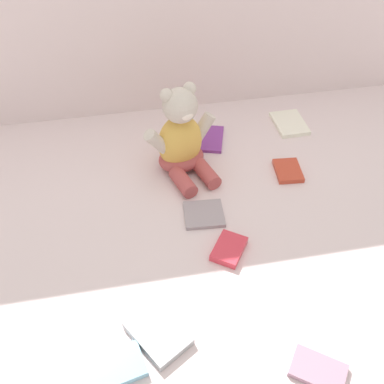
{
  "coord_description": "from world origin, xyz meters",
  "views": [
    {
      "loc": [
        -0.15,
        -0.9,
        0.91
      ],
      "look_at": [
        0.0,
        -0.1,
        0.1
      ],
      "focal_mm": 42.23,
      "sensor_mm": 36.0,
      "label": 1
    }
  ],
  "objects_px": {
    "book_case_0": "(212,139)",
    "book_case_8": "(318,370)",
    "book_case_7": "(158,333)",
    "book_case_6": "(112,369)",
    "book_case_1": "(288,171)",
    "teddy_bear": "(182,140)",
    "book_case_4": "(229,249)",
    "book_case_3": "(204,214)",
    "book_case_2": "(289,123)"
  },
  "relations": [
    {
      "from": "book_case_0",
      "to": "book_case_8",
      "type": "xyz_separation_m",
      "value": [
        0.05,
        -0.78,
        0.0
      ]
    },
    {
      "from": "book_case_0",
      "to": "book_case_7",
      "type": "relative_size",
      "value": 0.99
    },
    {
      "from": "book_case_6",
      "to": "book_case_1",
      "type": "bearing_deg",
      "value": -59.05
    },
    {
      "from": "teddy_bear",
      "to": "book_case_4",
      "type": "height_order",
      "value": "teddy_bear"
    },
    {
      "from": "book_case_1",
      "to": "teddy_bear",
      "type": "bearing_deg",
      "value": 169.72
    },
    {
      "from": "teddy_bear",
      "to": "book_case_8",
      "type": "height_order",
      "value": "teddy_bear"
    },
    {
      "from": "book_case_3",
      "to": "book_case_4",
      "type": "relative_size",
      "value": 1.11
    },
    {
      "from": "book_case_1",
      "to": "book_case_3",
      "type": "distance_m",
      "value": 0.31
    },
    {
      "from": "book_case_1",
      "to": "book_case_3",
      "type": "relative_size",
      "value": 0.93
    },
    {
      "from": "book_case_2",
      "to": "book_case_3",
      "type": "relative_size",
      "value": 1.27
    },
    {
      "from": "book_case_3",
      "to": "book_case_4",
      "type": "bearing_deg",
      "value": -159.82
    },
    {
      "from": "book_case_1",
      "to": "book_case_2",
      "type": "height_order",
      "value": "same"
    },
    {
      "from": "book_case_1",
      "to": "book_case_2",
      "type": "distance_m",
      "value": 0.24
    },
    {
      "from": "book_case_0",
      "to": "book_case_8",
      "type": "distance_m",
      "value": 0.78
    },
    {
      "from": "book_case_4",
      "to": "book_case_7",
      "type": "height_order",
      "value": "same"
    },
    {
      "from": "book_case_0",
      "to": "book_case_7",
      "type": "distance_m",
      "value": 0.69
    },
    {
      "from": "book_case_0",
      "to": "book_case_4",
      "type": "bearing_deg",
      "value": -80.21
    },
    {
      "from": "book_case_0",
      "to": "book_case_3",
      "type": "xyz_separation_m",
      "value": [
        -0.09,
        -0.32,
        0.0
      ]
    },
    {
      "from": "book_case_0",
      "to": "book_case_1",
      "type": "bearing_deg",
      "value": -28.82
    },
    {
      "from": "book_case_8",
      "to": "book_case_3",
      "type": "bearing_deg",
      "value": -126.93
    },
    {
      "from": "book_case_1",
      "to": "book_case_3",
      "type": "bearing_deg",
      "value": -150.91
    },
    {
      "from": "book_case_0",
      "to": "book_case_6",
      "type": "relative_size",
      "value": 1.01
    },
    {
      "from": "book_case_6",
      "to": "book_case_8",
      "type": "xyz_separation_m",
      "value": [
        0.41,
        -0.08,
        -0.0
      ]
    },
    {
      "from": "teddy_bear",
      "to": "book_case_0",
      "type": "height_order",
      "value": "teddy_bear"
    },
    {
      "from": "book_case_2",
      "to": "teddy_bear",
      "type": "bearing_deg",
      "value": -161.2
    },
    {
      "from": "book_case_3",
      "to": "book_case_4",
      "type": "distance_m",
      "value": 0.14
    },
    {
      "from": "book_case_3",
      "to": "book_case_8",
      "type": "distance_m",
      "value": 0.48
    },
    {
      "from": "book_case_2",
      "to": "book_case_8",
      "type": "bearing_deg",
      "value": -106.49
    },
    {
      "from": "book_case_1",
      "to": "book_case_3",
      "type": "height_order",
      "value": "book_case_1"
    },
    {
      "from": "book_case_0",
      "to": "book_case_6",
      "type": "height_order",
      "value": "book_case_6"
    },
    {
      "from": "book_case_6",
      "to": "book_case_8",
      "type": "relative_size",
      "value": 1.2
    },
    {
      "from": "teddy_bear",
      "to": "book_case_2",
      "type": "distance_m",
      "value": 0.42
    },
    {
      "from": "book_case_3",
      "to": "book_case_4",
      "type": "xyz_separation_m",
      "value": [
        0.04,
        -0.13,
        0.0
      ]
    },
    {
      "from": "book_case_1",
      "to": "book_case_8",
      "type": "xyz_separation_m",
      "value": [
        -0.14,
        -0.59,
        -0.0
      ]
    },
    {
      "from": "book_case_0",
      "to": "book_case_3",
      "type": "bearing_deg",
      "value": -89.4
    },
    {
      "from": "book_case_3",
      "to": "book_case_7",
      "type": "xyz_separation_m",
      "value": [
        -0.17,
        -0.32,
        0.0
      ]
    },
    {
      "from": "book_case_3",
      "to": "book_case_6",
      "type": "height_order",
      "value": "book_case_6"
    },
    {
      "from": "book_case_6",
      "to": "book_case_7",
      "type": "xyz_separation_m",
      "value": [
        0.1,
        0.06,
        0.0
      ]
    },
    {
      "from": "teddy_bear",
      "to": "book_case_6",
      "type": "bearing_deg",
      "value": -129.88
    },
    {
      "from": "book_case_8",
      "to": "book_case_7",
      "type": "bearing_deg",
      "value": -78.0
    },
    {
      "from": "book_case_1",
      "to": "book_case_7",
      "type": "bearing_deg",
      "value": -129.75
    },
    {
      "from": "book_case_0",
      "to": "teddy_bear",
      "type": "bearing_deg",
      "value": -120.27
    },
    {
      "from": "book_case_4",
      "to": "book_case_0",
      "type": "bearing_deg",
      "value": -62.24
    },
    {
      "from": "book_case_2",
      "to": "book_case_8",
      "type": "relative_size",
      "value": 1.24
    },
    {
      "from": "teddy_bear",
      "to": "book_case_2",
      "type": "bearing_deg",
      "value": 2.39
    },
    {
      "from": "book_case_7",
      "to": "book_case_3",
      "type": "bearing_deg",
      "value": 31.65
    },
    {
      "from": "book_case_6",
      "to": "book_case_7",
      "type": "height_order",
      "value": "book_case_7"
    },
    {
      "from": "teddy_bear",
      "to": "book_case_7",
      "type": "relative_size",
      "value": 2.04
    },
    {
      "from": "book_case_1",
      "to": "book_case_7",
      "type": "height_order",
      "value": "book_case_7"
    },
    {
      "from": "teddy_bear",
      "to": "book_case_0",
      "type": "relative_size",
      "value": 2.07
    }
  ]
}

